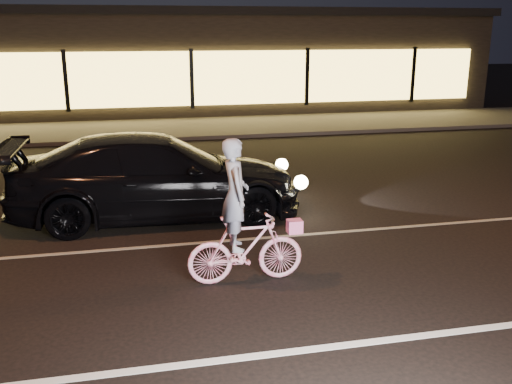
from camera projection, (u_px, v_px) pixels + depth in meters
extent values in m
plane|color=black|center=(314.00, 287.00, 7.80)|extent=(90.00, 90.00, 0.00)
cube|color=silver|center=(356.00, 344.00, 6.39)|extent=(60.00, 0.12, 0.01)
cube|color=gray|center=(277.00, 237.00, 9.67)|extent=(60.00, 0.10, 0.01)
cube|color=#383533|center=(199.00, 128.00, 19.98)|extent=(30.00, 4.00, 0.12)
cube|color=black|center=(181.00, 62.00, 25.07)|extent=(25.00, 8.00, 4.00)
cube|color=black|center=(179.00, 13.00, 24.51)|extent=(25.40, 8.40, 0.30)
cube|color=#FFD159|center=(192.00, 79.00, 21.34)|extent=(23.00, 0.15, 2.00)
cube|color=black|center=(66.00, 81.00, 20.33)|extent=(0.15, 0.08, 2.20)
cube|color=black|center=(192.00, 79.00, 21.26)|extent=(0.15, 0.08, 2.20)
cube|color=black|center=(307.00, 77.00, 22.20)|extent=(0.15, 0.08, 2.20)
cube|color=black|center=(413.00, 75.00, 23.13)|extent=(0.15, 0.08, 2.20)
imported|color=#EF2D65|center=(246.00, 249.00, 7.85)|extent=(1.62, 0.46, 0.97)
imported|color=silver|center=(235.00, 194.00, 7.60)|extent=(0.37, 0.56, 1.53)
cube|color=#F8528A|center=(295.00, 226.00, 7.92)|extent=(0.20, 0.17, 0.19)
imported|color=black|center=(157.00, 177.00, 10.53)|extent=(5.35, 2.22, 1.55)
sphere|color=#FFF2BF|center=(282.00, 165.00, 11.72)|extent=(0.26, 0.26, 0.26)
sphere|color=#FFF2BF|center=(301.00, 182.00, 10.39)|extent=(0.26, 0.26, 0.26)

